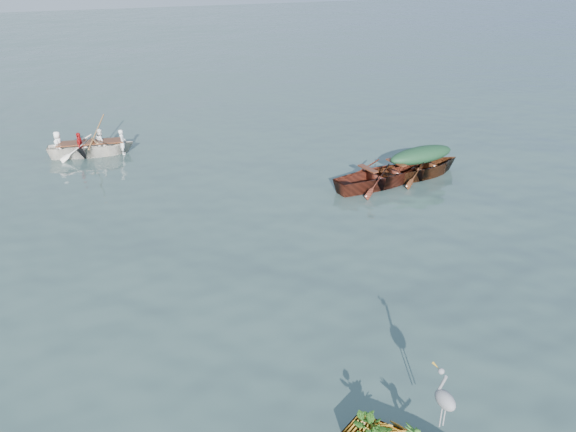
% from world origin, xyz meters
% --- Properties ---
extents(ground, '(140.00, 140.00, 0.00)m').
position_xyz_m(ground, '(0.00, 0.00, 0.00)').
color(ground, '#384F4B').
rests_on(ground, ground).
extents(green_tarp_boat, '(4.52, 1.87, 1.03)m').
position_xyz_m(green_tarp_boat, '(4.60, 5.67, 0.00)').
color(green_tarp_boat, '#522613').
rests_on(green_tarp_boat, ground).
extents(open_wooden_boat, '(4.72, 2.03, 1.08)m').
position_xyz_m(open_wooden_boat, '(3.07, 5.49, 0.00)').
color(open_wooden_boat, '#542015').
rests_on(open_wooden_boat, ground).
extents(rowed_boat, '(4.27, 1.86, 0.97)m').
position_xyz_m(rowed_boat, '(-5.00, 11.92, 0.00)').
color(rowed_boat, white).
rests_on(rowed_boat, ground).
extents(green_tarp_cover, '(2.49, 1.03, 0.52)m').
position_xyz_m(green_tarp_cover, '(4.60, 5.67, 0.77)').
color(green_tarp_cover, '#163821').
rests_on(green_tarp_cover, green_tarp_boat).
extents(thwart_benches, '(2.38, 1.16, 0.04)m').
position_xyz_m(thwart_benches, '(3.07, 5.49, 0.56)').
color(thwart_benches, '#461E10').
rests_on(thwart_benches, open_wooden_boat).
extents(heron, '(0.44, 0.49, 0.92)m').
position_xyz_m(heron, '(-1.54, -3.76, 0.87)').
color(heron, gray).
rests_on(heron, yellow_dinghy).
extents(dinghy_weeds, '(1.05, 1.13, 0.60)m').
position_xyz_m(dinghy_weeds, '(-2.24, -3.59, 0.71)').
color(dinghy_weeds, '#26681B').
rests_on(dinghy_weeds, yellow_dinghy).
extents(rowers, '(3.03, 1.54, 0.76)m').
position_xyz_m(rowers, '(-5.00, 11.92, 0.87)').
color(rowers, white).
rests_on(rowers, rowed_boat).
extents(oars, '(0.99, 2.66, 0.06)m').
position_xyz_m(oars, '(-5.00, 11.92, 0.52)').
color(oars, '#99693A').
rests_on(oars, rowed_boat).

